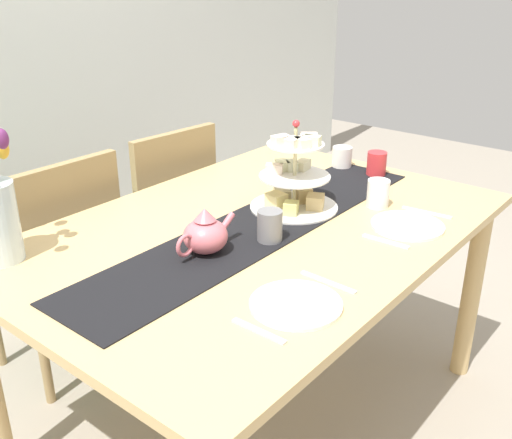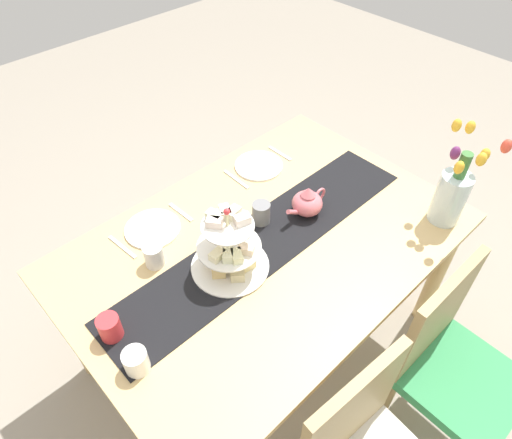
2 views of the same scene
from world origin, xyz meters
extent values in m
plane|color=gray|center=(0.00, 0.00, 0.00)|extent=(8.00, 8.00, 0.00)
cube|color=tan|center=(0.00, 0.00, 0.75)|extent=(1.60, 1.08, 0.03)
cylinder|color=tan|center=(0.73, -0.47, 0.37)|extent=(0.07, 0.07, 0.74)
cylinder|color=tan|center=(0.73, 0.47, 0.37)|extent=(0.07, 0.07, 0.74)
cylinder|color=#9C8254|center=(-0.08, 1.02, 0.21)|extent=(0.04, 0.04, 0.41)
cylinder|color=#9C8254|center=(-0.08, 0.66, 0.21)|extent=(0.04, 0.04, 0.41)
cylinder|color=#9C8254|center=(-0.44, 0.66, 0.21)|extent=(0.04, 0.04, 0.41)
cube|color=#389356|center=(-0.26, 0.84, 0.43)|extent=(0.42, 0.42, 0.05)
cube|color=#9C8254|center=(-0.26, 0.65, 0.69)|extent=(0.42, 0.04, 0.45)
cylinder|color=#9C8254|center=(0.47, 1.01, 0.21)|extent=(0.04, 0.04, 0.41)
cylinder|color=#9C8254|center=(0.11, 1.04, 0.21)|extent=(0.04, 0.04, 0.41)
cylinder|color=#9C8254|center=(0.44, 0.65, 0.21)|extent=(0.04, 0.04, 0.41)
cylinder|color=#9C8254|center=(0.08, 0.68, 0.21)|extent=(0.04, 0.04, 0.41)
cube|color=silver|center=(0.28, 0.84, 0.43)|extent=(0.45, 0.45, 0.05)
cube|color=#9C8254|center=(0.26, 0.65, 0.69)|extent=(0.42, 0.07, 0.45)
cube|color=black|center=(0.00, -0.01, 0.77)|extent=(1.45, 0.29, 0.00)
cylinder|color=beige|center=(0.19, 0.00, 0.91)|extent=(0.01, 0.01, 0.28)
cylinder|color=white|center=(0.19, 0.00, 0.78)|extent=(0.30, 0.30, 0.01)
cylinder|color=white|center=(0.19, 0.00, 0.89)|extent=(0.24, 0.24, 0.01)
cylinder|color=white|center=(0.19, 0.00, 1.00)|extent=(0.19, 0.19, 0.01)
cube|color=#DEBF7B|center=(0.25, 0.00, 0.80)|extent=(0.08, 0.08, 0.05)
cube|color=beige|center=(0.21, 0.06, 0.80)|extent=(0.08, 0.08, 0.04)
cube|color=#EAD58A|center=(0.15, 0.04, 0.80)|extent=(0.06, 0.07, 0.05)
cube|color=#D8D377|center=(0.13, -0.03, 0.80)|extent=(0.06, 0.06, 0.04)
cube|color=#D7B879|center=(0.22, -0.07, 0.80)|extent=(0.08, 0.08, 0.05)
cube|color=beige|center=(0.26, 0.01, 0.90)|extent=(0.06, 0.04, 0.03)
cube|color=beige|center=(0.23, 0.04, 0.90)|extent=(0.06, 0.07, 0.03)
cube|color=beige|center=(0.21, 0.07, 0.90)|extent=(0.06, 0.07, 0.03)
cube|color=beige|center=(0.16, 0.07, 0.90)|extent=(0.06, 0.07, 0.03)
cube|color=silver|center=(0.14, 0.03, 1.01)|extent=(0.06, 0.05, 0.03)
cube|color=beige|center=(0.15, -0.02, 1.01)|extent=(0.06, 0.04, 0.03)
cube|color=#EFE0C6|center=(0.16, -0.04, 1.01)|extent=(0.06, 0.07, 0.03)
cube|color=beige|center=(0.20, -0.05, 1.01)|extent=(0.05, 0.06, 0.03)
cube|color=#F0D9C7|center=(0.22, -0.03, 1.01)|extent=(0.06, 0.07, 0.03)
sphere|color=red|center=(0.19, 0.00, 1.06)|extent=(0.02, 0.02, 0.02)
ellipsoid|color=#D66B75|center=(-0.24, 0.00, 0.82)|extent=(0.13, 0.13, 0.10)
cone|color=#D66B75|center=(-0.24, 0.00, 0.89)|extent=(0.06, 0.06, 0.04)
cylinder|color=#D66B75|center=(-0.15, 0.00, 0.83)|extent=(0.07, 0.02, 0.06)
torus|color=#D66B75|center=(-0.32, 0.00, 0.82)|extent=(0.07, 0.01, 0.07)
ellipsoid|color=yellow|center=(-0.58, 0.43, 1.08)|extent=(0.04, 0.04, 0.06)
ellipsoid|color=#6B2860|center=(-0.59, 0.39, 1.12)|extent=(0.04, 0.04, 0.06)
cylinder|color=white|center=(0.68, 0.11, 0.81)|extent=(0.08, 0.08, 0.08)
cylinder|color=white|center=(-0.31, -0.37, 0.77)|extent=(0.23, 0.23, 0.01)
cube|color=silver|center=(-0.46, -0.37, 0.77)|extent=(0.02, 0.15, 0.01)
cube|color=silver|center=(-0.17, -0.37, 0.77)|extent=(0.02, 0.17, 0.01)
cylinder|color=white|center=(0.29, -0.37, 0.77)|extent=(0.23, 0.23, 0.01)
cube|color=silver|center=(0.15, -0.37, 0.77)|extent=(0.02, 0.15, 0.01)
cube|color=silver|center=(0.44, -0.37, 0.77)|extent=(0.03, 0.17, 0.01)
cylinder|color=slate|center=(-0.06, -0.09, 0.82)|extent=(0.08, 0.08, 0.09)
cylinder|color=white|center=(0.39, -0.21, 0.82)|extent=(0.08, 0.08, 0.09)
cylinder|color=red|center=(0.67, -0.05, 0.82)|extent=(0.08, 0.08, 0.09)
camera|label=1|loc=(-1.35, -1.08, 1.54)|focal=41.71mm
camera|label=2|loc=(0.88, 0.87, 2.14)|focal=32.09mm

